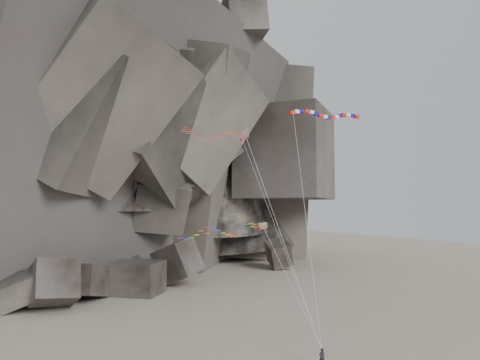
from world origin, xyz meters
TOP-DOWN VIEW (x-y plane):
  - ground at (0.00, 0.00)m, footprint 260.00×260.00m
  - headland at (0.00, 70.00)m, footprint 110.00×70.00m
  - boulder_field at (-2.90, 32.72)m, footprint 64.72×16.35m
  - kite_flyer at (-3.22, -11.04)m, footprint 0.85×0.70m
  - delta_kite at (-6.23, 3.84)m, footprint 9.47×15.42m
  - banner_kite at (8.93, -0.93)m, footprint 17.60×11.88m
  - parafoil_kite at (-6.67, 1.39)m, footprint 13.65×13.02m
  - pennant_kite at (-3.41, -1.33)m, footprint 0.58×12.57m

SIDE VIEW (x-z plane):
  - ground at x=0.00m, z-range 0.00..0.00m
  - kite_flyer at x=-3.22m, z-range 0.00..2.08m
  - boulder_field at x=-2.90m, z-range -2.01..7.38m
  - parafoil_kite at x=-6.67m, z-range 6.90..18.80m
  - pennant_kite at x=-3.41m, z-range 7.71..29.94m
  - delta_kite at x=-6.23m, z-range 12.41..36.52m
  - banner_kite at x=8.93m, z-range 14.32..40.96m
  - headland at x=0.00m, z-range 0.00..84.00m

